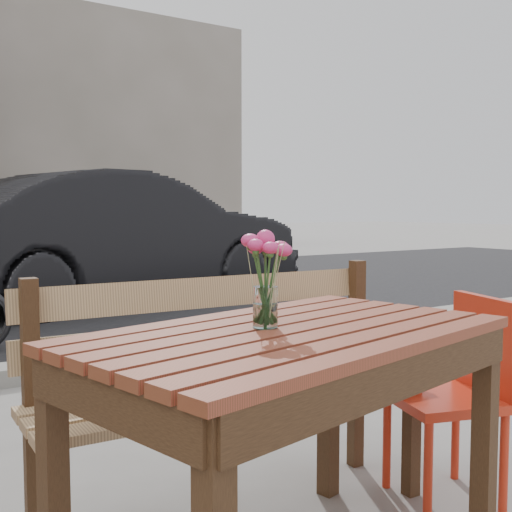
{
  "coord_description": "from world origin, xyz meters",
  "views": [
    {
      "loc": [
        -1.1,
        -1.43,
        1.17
      ],
      "look_at": [
        -0.01,
        0.19,
        1.03
      ],
      "focal_mm": 45.0,
      "sensor_mm": 36.0,
      "label": 1
    }
  ],
  "objects_px": {
    "main_table": "(291,372)",
    "parked_car": "(121,238)",
    "red_chair": "(461,382)",
    "main_vase": "(265,267)"
  },
  "relations": [
    {
      "from": "red_chair",
      "to": "main_vase",
      "type": "distance_m",
      "value": 1.14
    },
    {
      "from": "parked_car",
      "to": "main_vase",
      "type": "bearing_deg",
      "value": 150.68
    },
    {
      "from": "main_table",
      "to": "main_vase",
      "type": "relative_size",
      "value": 4.92
    },
    {
      "from": "red_chair",
      "to": "main_vase",
      "type": "height_order",
      "value": "main_vase"
    },
    {
      "from": "main_table",
      "to": "parked_car",
      "type": "xyz_separation_m",
      "value": [
        1.95,
        6.13,
        0.12
      ]
    },
    {
      "from": "main_vase",
      "to": "main_table",
      "type": "bearing_deg",
      "value": -42.65
    },
    {
      "from": "main_table",
      "to": "parked_car",
      "type": "distance_m",
      "value": 6.44
    },
    {
      "from": "main_table",
      "to": "red_chair",
      "type": "bearing_deg",
      "value": -4.06
    },
    {
      "from": "red_chair",
      "to": "parked_car",
      "type": "xyz_separation_m",
      "value": [
        1.0,
        6.01,
        0.33
      ]
    },
    {
      "from": "red_chair",
      "to": "main_table",
      "type": "bearing_deg",
      "value": -64.27
    }
  ]
}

